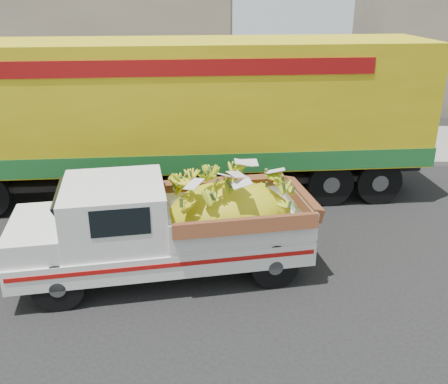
{
  "coord_description": "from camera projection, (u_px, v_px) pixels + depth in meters",
  "views": [
    {
      "loc": [
        1.29,
        -8.04,
        4.87
      ],
      "look_at": [
        1.05,
        0.83,
        1.26
      ],
      "focal_mm": 40.0,
      "sensor_mm": 36.0,
      "label": 1
    }
  ],
  "objects": [
    {
      "name": "ground",
      "position": [
        167.0,
        271.0,
        9.31
      ],
      "size": [
        100.0,
        100.0,
        0.0
      ],
      "primitive_type": "plane",
      "color": "black",
      "rests_on": "ground"
    },
    {
      "name": "building_left",
      "position": [
        26.0,
        48.0,
        21.79
      ],
      "size": [
        18.0,
        6.0,
        5.0
      ],
      "primitive_type": "cube",
      "color": "gray",
      "rests_on": "ground"
    },
    {
      "name": "pickup_truck",
      "position": [
        185.0,
        223.0,
        8.97
      ],
      "size": [
        5.45,
        2.94,
        1.81
      ],
      "rotation": [
        0.0,
        0.0,
        0.22
      ],
      "color": "black",
      "rests_on": "ground"
    },
    {
      "name": "sidewalk",
      "position": [
        199.0,
        141.0,
        17.03
      ],
      "size": [
        60.0,
        4.0,
        0.14
      ],
      "primitive_type": "cube",
      "color": "gray",
      "rests_on": "ground"
    },
    {
      "name": "semi_trailer",
      "position": [
        183.0,
        112.0,
        12.05
      ],
      "size": [
        12.04,
        3.91,
        3.8
      ],
      "rotation": [
        0.0,
        0.0,
        0.12
      ],
      "color": "black",
      "rests_on": "ground"
    },
    {
      "name": "curb",
      "position": [
        194.0,
        160.0,
        15.09
      ],
      "size": [
        60.0,
        0.25,
        0.15
      ],
      "primitive_type": "cube",
      "color": "gray",
      "rests_on": "ground"
    }
  ]
}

